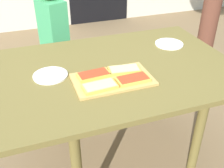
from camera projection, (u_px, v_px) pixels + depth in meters
The scene contains 10 objects.
ground_plane at pixel (118, 155), 1.90m from camera, with size 16.00×16.00×0.00m, color olive.
dining_table at pixel (119, 78), 1.57m from camera, with size 1.32×0.92×0.70m.
cutting_board at pixel (113, 79), 1.40m from camera, with size 0.40×0.25×0.01m, color tan.
pizza_slice_far_right at pixel (124, 70), 1.45m from camera, with size 0.18×0.11×0.02m.
pizza_slice_far_left at pixel (94, 75), 1.41m from camera, with size 0.17×0.10×0.02m.
pizza_slice_near_left at pixel (100, 86), 1.31m from camera, with size 0.17×0.10×0.02m.
pizza_slice_near_right at pixel (133, 79), 1.37m from camera, with size 0.17×0.09×0.02m.
plate_white_right at pixel (169, 44), 1.78m from camera, with size 0.18×0.18×0.01m, color white.
plate_white_left at pixel (50, 75), 1.43m from camera, with size 0.18×0.18×0.01m, color white.
child_left at pixel (54, 38), 2.07m from camera, with size 0.21×0.27×1.08m.
Camera 1 is at (-0.49, -1.25, 1.43)m, focal length 43.70 mm.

